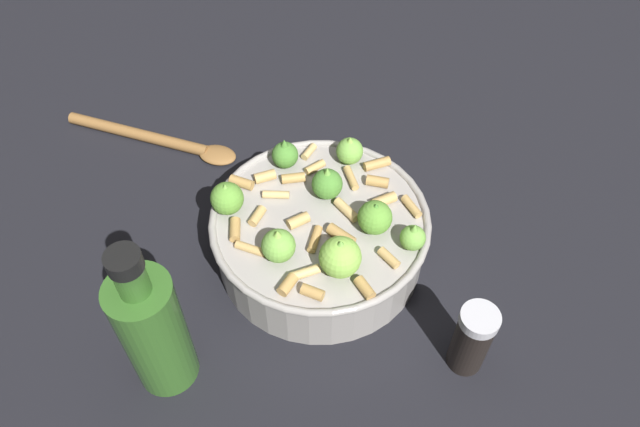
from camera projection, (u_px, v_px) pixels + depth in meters
ground_plane at (320, 255)px, 0.75m from camera, size 2.40×2.40×0.00m
cooking_pan at (320, 233)px, 0.72m from camera, size 0.25×0.25×0.12m
pepper_shaker at (472, 339)px, 0.63m from camera, size 0.04×0.04×0.09m
olive_oil_bottle at (153, 330)px, 0.59m from camera, size 0.06×0.06×0.21m
wooden_spoon at (161, 140)px, 0.87m from camera, size 0.17×0.22×0.02m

